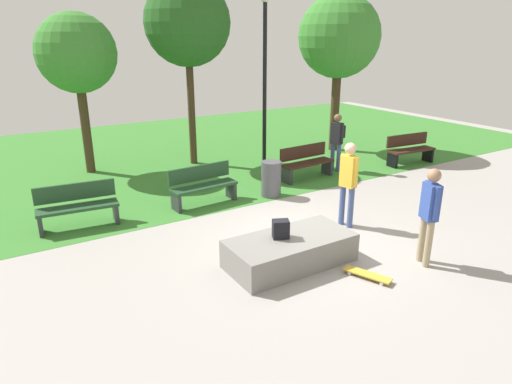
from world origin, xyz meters
The scene contains 17 objects.
ground_plane centered at (0.00, 0.00, 0.00)m, with size 28.00×28.00×0.00m, color #9E9993.
grass_lawn centered at (0.00, 8.09, 0.00)m, with size 26.60×11.81×0.01m, color #387A2D.
concrete_ledge centered at (-0.85, -0.61, 0.25)m, with size 2.22×1.07×0.50m, color gray.
backpack_on_ledge centered at (-1.00, -0.53, 0.66)m, with size 0.28×0.20×0.32m, color black.
skater_performing_trick centered at (1.15, -1.83, 1.02)m, with size 0.31×0.40×1.73m.
skater_watching centered at (1.12, 0.13, 1.05)m, with size 0.25×0.42×1.78m.
skateboard_by_ledge centered at (-0.05, -1.69, 0.06)m, with size 0.48×0.82×0.08m.
park_bench_center_lawn centered at (2.45, 3.21, 0.48)m, with size 1.62×0.56×0.91m.
park_bench_near_lamppost centered at (6.09, 2.72, 0.48)m, with size 1.63×0.61×0.91m.
park_bench_far_left centered at (-3.65, 3.01, 0.48)m, with size 1.64×0.63×0.91m.
park_bench_by_oak centered at (-0.86, 2.89, 0.48)m, with size 1.63×0.57×0.91m.
tree_leaning_ash centered at (0.43, 6.30, 4.11)m, with size 2.46×2.46×5.36m.
tree_broad_elm centered at (5.30, 5.37, 3.73)m, with size 2.66×2.66×5.09m.
tree_slender_maple centered at (-2.54, 7.02, 3.31)m, with size 2.14×2.14×4.41m.
lamp_post centered at (2.35, 5.22, 2.94)m, with size 0.28×0.28×4.93m.
trash_bin centered at (0.81, 2.50, 0.44)m, with size 0.49×0.49×0.88m, color #4C4C51.
pedestrian_with_backpack centered at (3.66, 3.35, 1.01)m, with size 0.40×0.42×1.68m.
Camera 1 is at (-5.04, -6.29, 3.80)m, focal length 31.50 mm.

